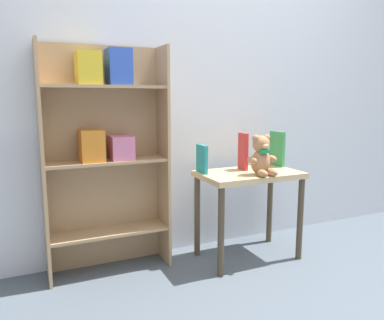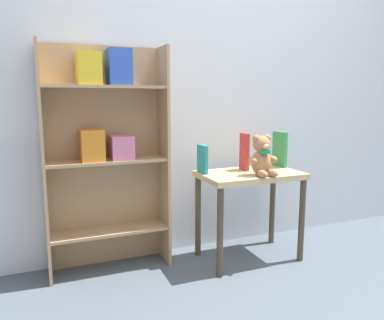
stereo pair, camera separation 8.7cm
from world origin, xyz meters
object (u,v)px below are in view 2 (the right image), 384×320
object	(u,v)px
teddy_bear	(262,157)
book_standing_green	(280,149)
book_standing_teal	(202,159)
book_standing_red	(244,152)
bookshelf_side	(105,144)
display_table	(250,187)

from	to	relation	value
teddy_bear	book_standing_green	world-z (taller)	teddy_bear
book_standing_teal	book_standing_red	distance (m)	0.30
bookshelf_side	display_table	size ratio (longest dim) A/B	2.11
book_standing_red	book_standing_green	size ratio (longest dim) A/B	1.01
display_table	teddy_bear	world-z (taller)	teddy_bear
bookshelf_side	teddy_bear	size ratio (longest dim) A/B	5.42
display_table	book_standing_red	size ratio (longest dim) A/B	2.64
teddy_bear	book_standing_red	xyz separation A→B (m)	(-0.02, 0.19, 0.01)
book_standing_teal	book_standing_red	world-z (taller)	book_standing_red
bookshelf_side	book_standing_teal	world-z (taller)	bookshelf_side
bookshelf_side	teddy_bear	world-z (taller)	bookshelf_side
display_table	book_standing_red	distance (m)	0.24
teddy_bear	book_standing_teal	size ratio (longest dim) A/B	1.40
display_table	bookshelf_side	bearing A→B (deg)	165.78
book_standing_teal	book_standing_green	world-z (taller)	book_standing_green
bookshelf_side	display_table	distance (m)	0.97
book_standing_green	book_standing_red	bearing A→B (deg)	-178.01
display_table	book_standing_teal	world-z (taller)	book_standing_teal
book_standing_teal	bookshelf_side	bearing A→B (deg)	168.79
book_standing_red	bookshelf_side	bearing A→B (deg)	172.82
teddy_bear	book_standing_green	size ratio (longest dim) A/B	1.04
book_standing_green	book_standing_teal	bearing A→B (deg)	177.95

